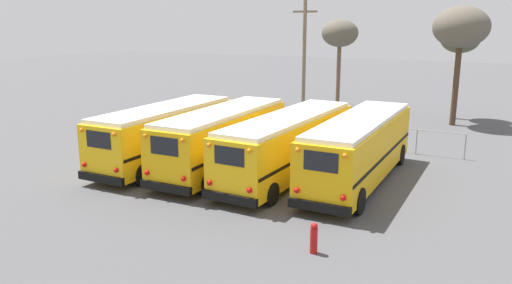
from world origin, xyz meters
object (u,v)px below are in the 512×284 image
school_bus_1 (223,138)px  school_bus_2 (289,143)px  school_bus_3 (360,147)px  bare_tree_2 (461,28)px  school_bus_0 (165,133)px  bare_tree_1 (460,40)px  fire_hydrant (314,238)px  utility_pole (304,58)px  bare_tree_0 (340,34)px

school_bus_1 → school_bus_2: bearing=11.2°
school_bus_1 → school_bus_2: size_ratio=0.90×
school_bus_3 → bare_tree_2: size_ratio=1.27×
school_bus_1 → school_bus_2: (3.25, 0.64, -0.06)m
school_bus_0 → bare_tree_2: (12.08, 17.68, 5.15)m
school_bus_3 → bare_tree_1: bearing=83.6°
school_bus_1 → bare_tree_2: 20.12m
school_bus_0 → fire_hydrant: school_bus_0 is taller
school_bus_2 → utility_pole: utility_pole is taller
school_bus_1 → bare_tree_1: size_ratio=1.36×
school_bus_0 → bare_tree_0: 22.33m
school_bus_2 → school_bus_0: bearing=-171.3°
bare_tree_2 → fire_hydrant: bearing=-93.7°
school_bus_2 → bare_tree_1: size_ratio=1.50×
utility_pole → fire_hydrant: utility_pole is taller
utility_pole → bare_tree_2: (9.95, 4.06, 2.11)m
school_bus_3 → bare_tree_0: bearing=110.8°
utility_pole → bare_tree_0: (-0.03, 8.13, 1.51)m
school_bus_1 → fire_hydrant: 9.87m
utility_pole → school_bus_0: bearing=-98.9°
school_bus_0 → fire_hydrant: (10.54, -6.20, -1.14)m
school_bus_2 → bare_tree_1: (5.35, 19.38, 4.27)m
school_bus_1 → school_bus_3: size_ratio=0.92×
bare_tree_2 → fire_hydrant: (-1.54, -23.88, -6.28)m
school_bus_0 → school_bus_3: 9.88m
bare_tree_0 → utility_pole: bearing=-89.8°
utility_pole → fire_hydrant: 21.93m
school_bus_3 → bare_tree_0: 22.03m
fire_hydrant → school_bus_3: bearing=95.8°
utility_pole → bare_tree_1: (9.72, 6.75, 1.20)m
school_bus_0 → school_bus_1: 3.27m
school_bus_0 → school_bus_3: size_ratio=0.90×
school_bus_0 → bare_tree_1: 23.95m
school_bus_3 → utility_pole: (-7.62, 12.02, 3.02)m
utility_pole → school_bus_1: bearing=-85.2°
school_bus_2 → utility_pole: (-4.37, 12.63, 3.07)m
utility_pole → bare_tree_0: size_ratio=1.21×
school_bus_2 → utility_pole: size_ratio=1.19×
school_bus_0 → school_bus_2: school_bus_0 is taller
school_bus_0 → utility_pole: 14.12m
utility_pole → bare_tree_1: 11.89m
bare_tree_2 → school_bus_2: bearing=-108.5°
utility_pole → fire_hydrant: bearing=-67.0°
school_bus_2 → bare_tree_0: size_ratio=1.43×
school_bus_0 → fire_hydrant: size_ratio=9.17×
school_bus_2 → fire_hydrant: bearing=-60.7°
bare_tree_1 → fire_hydrant: bearing=-92.8°
school_bus_1 → bare_tree_0: 21.91m
school_bus_2 → school_bus_3: bearing=10.7°
school_bus_2 → school_bus_3: school_bus_3 is taller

